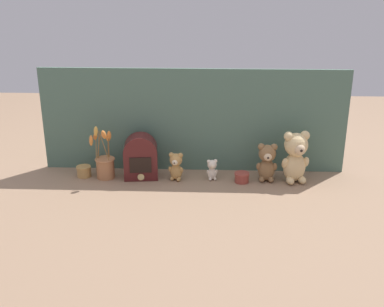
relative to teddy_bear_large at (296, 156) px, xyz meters
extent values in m
plane|color=#8E7056|center=(-0.56, -0.01, -0.15)|extent=(4.00, 4.00, 0.00)
cube|color=#4C6B5B|center=(-0.56, 0.15, 0.15)|extent=(1.73, 0.02, 0.59)
ellipsoid|color=#DBBC84|center=(0.00, 0.00, -0.07)|extent=(0.14, 0.12, 0.17)
sphere|color=#DBBC84|center=(0.00, 0.00, 0.06)|extent=(0.13, 0.13, 0.13)
sphere|color=#D1B289|center=(0.01, -0.04, 0.05)|extent=(0.06, 0.06, 0.06)
sphere|color=black|center=(0.01, -0.07, 0.06)|extent=(0.02, 0.02, 0.02)
sphere|color=#DBBC84|center=(0.04, 0.01, 0.11)|extent=(0.05, 0.05, 0.05)
sphere|color=#DBBC84|center=(-0.05, -0.01, 0.11)|extent=(0.05, 0.05, 0.05)
ellipsoid|color=#DBBC84|center=(0.06, 0.01, -0.04)|extent=(0.05, 0.06, 0.08)
ellipsoid|color=#DBBC84|center=(-0.06, -0.02, -0.04)|extent=(0.05, 0.06, 0.08)
ellipsoid|color=#DBBC84|center=(0.04, -0.02, -0.13)|extent=(0.06, 0.07, 0.04)
ellipsoid|color=#DBBC84|center=(-0.03, -0.04, -0.13)|extent=(0.06, 0.07, 0.04)
ellipsoid|color=olive|center=(-0.15, 0.01, -0.09)|extent=(0.09, 0.08, 0.12)
sphere|color=olive|center=(-0.15, 0.01, 0.01)|extent=(0.10, 0.10, 0.10)
sphere|color=#D1B289|center=(-0.15, -0.03, 0.00)|extent=(0.05, 0.05, 0.05)
sphere|color=black|center=(-0.15, -0.04, 0.00)|extent=(0.01, 0.01, 0.01)
sphere|color=olive|center=(-0.12, 0.01, 0.05)|extent=(0.04, 0.04, 0.04)
sphere|color=olive|center=(-0.19, 0.01, 0.05)|extent=(0.04, 0.04, 0.04)
ellipsoid|color=olive|center=(-0.11, 0.00, -0.07)|extent=(0.03, 0.04, 0.06)
ellipsoid|color=olive|center=(-0.20, 0.00, -0.07)|extent=(0.03, 0.04, 0.06)
ellipsoid|color=olive|center=(-0.13, -0.02, -0.14)|extent=(0.03, 0.05, 0.03)
ellipsoid|color=olive|center=(-0.18, -0.02, -0.14)|extent=(0.03, 0.05, 0.03)
ellipsoid|color=tan|center=(-0.65, 0.00, -0.10)|extent=(0.07, 0.06, 0.09)
sphere|color=tan|center=(-0.65, 0.00, -0.03)|extent=(0.07, 0.07, 0.07)
sphere|color=beige|center=(-0.65, -0.03, -0.04)|extent=(0.03, 0.03, 0.03)
sphere|color=black|center=(-0.66, -0.04, -0.04)|extent=(0.01, 0.01, 0.01)
sphere|color=tan|center=(-0.63, 0.00, -0.01)|extent=(0.03, 0.03, 0.03)
sphere|color=tan|center=(-0.68, 0.00, -0.01)|extent=(0.03, 0.03, 0.03)
ellipsoid|color=tan|center=(-0.62, -0.01, -0.09)|extent=(0.02, 0.03, 0.04)
ellipsoid|color=tan|center=(-0.68, 0.00, -0.09)|extent=(0.02, 0.03, 0.04)
ellipsoid|color=tan|center=(-0.64, -0.02, -0.14)|extent=(0.03, 0.04, 0.02)
ellipsoid|color=tan|center=(-0.67, -0.02, -0.14)|extent=(0.03, 0.04, 0.02)
ellipsoid|color=beige|center=(-0.45, 0.01, -0.12)|extent=(0.06, 0.05, 0.07)
sphere|color=beige|center=(-0.45, 0.01, -0.06)|extent=(0.05, 0.05, 0.05)
sphere|color=beige|center=(-0.45, -0.01, -0.07)|extent=(0.03, 0.03, 0.03)
sphere|color=black|center=(-0.45, -0.02, -0.07)|extent=(0.01, 0.01, 0.01)
sphere|color=beige|center=(-0.43, 0.01, -0.04)|extent=(0.02, 0.02, 0.02)
sphere|color=beige|center=(-0.47, 0.01, -0.04)|extent=(0.02, 0.02, 0.02)
ellipsoid|color=beige|center=(-0.43, 0.01, -0.10)|extent=(0.02, 0.03, 0.03)
ellipsoid|color=beige|center=(-0.47, 0.00, -0.10)|extent=(0.02, 0.03, 0.03)
ellipsoid|color=beige|center=(-0.43, 0.00, -0.14)|extent=(0.02, 0.03, 0.02)
ellipsoid|color=beige|center=(-0.46, -0.01, -0.14)|extent=(0.02, 0.03, 0.02)
cylinder|color=#AD7047|center=(-1.05, 0.01, -0.09)|extent=(0.10, 0.10, 0.12)
torus|color=#AD7047|center=(-1.05, 0.01, -0.04)|extent=(0.11, 0.11, 0.01)
cylinder|color=olive|center=(-1.03, 0.02, 0.02)|extent=(0.01, 0.01, 0.11)
ellipsoid|color=orange|center=(-1.03, 0.03, 0.08)|extent=(0.04, 0.04, 0.04)
cylinder|color=olive|center=(-1.08, 0.02, 0.03)|extent=(0.02, 0.04, 0.12)
ellipsoid|color=orange|center=(-1.10, 0.03, 0.09)|extent=(0.03, 0.04, 0.04)
cylinder|color=olive|center=(-1.02, 0.02, 0.03)|extent=(0.01, 0.02, 0.13)
ellipsoid|color=orange|center=(-1.02, 0.02, 0.10)|extent=(0.03, 0.03, 0.05)
cylinder|color=olive|center=(-1.09, 0.00, 0.02)|extent=(0.01, 0.05, 0.11)
ellipsoid|color=orange|center=(-1.11, 0.00, 0.07)|extent=(0.03, 0.04, 0.06)
cylinder|color=olive|center=(-1.08, 0.02, 0.04)|extent=(0.01, 0.03, 0.15)
ellipsoid|color=gold|center=(-1.09, 0.02, 0.12)|extent=(0.03, 0.04, 0.06)
cylinder|color=olive|center=(-1.04, -0.03, 0.04)|extent=(0.04, 0.02, 0.16)
ellipsoid|color=orange|center=(-1.03, -0.05, 0.12)|extent=(0.04, 0.03, 0.05)
cube|color=#4C1919|center=(-0.85, 0.02, -0.07)|extent=(0.20, 0.14, 0.16)
cylinder|color=#4C1919|center=(-0.85, 0.02, 0.01)|extent=(0.20, 0.14, 0.19)
cube|color=black|center=(-0.84, -0.04, -0.05)|extent=(0.12, 0.02, 0.09)
cylinder|color=#D6BC7A|center=(-0.84, -0.04, -0.12)|extent=(0.04, 0.01, 0.04)
cylinder|color=#993D33|center=(-0.29, -0.02, -0.13)|extent=(0.08, 0.08, 0.04)
cylinder|color=#993D33|center=(-0.29, -0.02, -0.10)|extent=(0.08, 0.08, 0.01)
cylinder|color=tan|center=(-1.17, 0.02, -0.13)|extent=(0.08, 0.08, 0.05)
cylinder|color=tan|center=(-1.17, 0.02, -0.10)|extent=(0.08, 0.08, 0.01)
camera|label=1|loc=(-0.46, -2.45, 0.93)|focal=45.00mm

